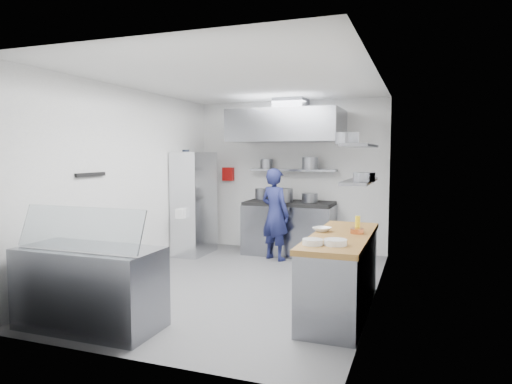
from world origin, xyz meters
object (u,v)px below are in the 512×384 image
at_px(gas_range, 289,229).
at_px(chef, 275,214).
at_px(wire_rack, 194,203).
at_px(display_case, 90,288).

distance_m(gas_range, chef, 0.62).
height_order(wire_rack, display_case, wire_rack).
bearing_deg(wire_rack, display_case, -79.96).
bearing_deg(chef, display_case, 100.68).
height_order(chef, wire_rack, wire_rack).
relative_size(wire_rack, display_case, 1.23).
bearing_deg(wire_rack, gas_range, 19.02).
relative_size(gas_range, chef, 1.02).
relative_size(gas_range, wire_rack, 0.86).
bearing_deg(display_case, wire_rack, 100.04).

